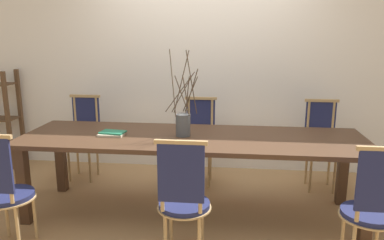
{
  "coord_description": "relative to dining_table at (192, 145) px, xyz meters",
  "views": [
    {
      "loc": [
        0.37,
        -3.23,
        1.64
      ],
      "look_at": [
        0.0,
        0.0,
        0.9
      ],
      "focal_mm": 35.0,
      "sensor_mm": 36.0,
      "label": 1
    }
  ],
  "objects": [
    {
      "name": "chair_far_left",
      "position": [
        -0.0,
        0.77,
        -0.16
      ],
      "size": [
        0.4,
        0.4,
        0.96
      ],
      "rotation": [
        0.0,
        0.0,
        3.14
      ],
      "color": "#1E234C",
      "rests_on": "ground_plane"
    },
    {
      "name": "dining_table",
      "position": [
        0.0,
        0.0,
        0.0
      ],
      "size": [
        3.09,
        0.93,
        0.75
      ],
      "color": "#422B1C",
      "rests_on": "ground_plane"
    },
    {
      "name": "chair_near_left",
      "position": [
        0.02,
        -0.77,
        -0.16
      ],
      "size": [
        0.4,
        0.4,
        0.96
      ],
      "color": "#1E234C",
      "rests_on": "ground_plane"
    },
    {
      "name": "vase_centerpiece",
      "position": [
        -0.08,
        0.01,
        0.21
      ],
      "size": [
        0.32,
        0.31,
        0.77
      ],
      "color": "#4C5156",
      "rests_on": "dining_table"
    },
    {
      "name": "wall_rear",
      "position": [
        0.0,
        1.29,
        0.94
      ],
      "size": [
        12.0,
        0.06,
        3.2
      ],
      "color": "white",
      "rests_on": "ground_plane"
    },
    {
      "name": "chair_far_center",
      "position": [
        1.31,
        0.77,
        -0.16
      ],
      "size": [
        0.4,
        0.4,
        0.96
      ],
      "rotation": [
        0.0,
        0.0,
        3.14
      ],
      "color": "#1E234C",
      "rests_on": "ground_plane"
    },
    {
      "name": "chair_near_center",
      "position": [
        1.32,
        -0.77,
        -0.16
      ],
      "size": [
        0.4,
        0.4,
        0.96
      ],
      "color": "#1E234C",
      "rests_on": "ground_plane"
    },
    {
      "name": "chair_far_leftend",
      "position": [
        -1.35,
        0.77,
        -0.16
      ],
      "size": [
        0.4,
        0.4,
        0.96
      ],
      "rotation": [
        0.0,
        0.0,
        3.14
      ],
      "color": "#1E234C",
      "rests_on": "ground_plane"
    },
    {
      "name": "ground_plane",
      "position": [
        0.0,
        0.0,
        -0.66
      ],
      "size": [
        16.0,
        16.0,
        0.0
      ],
      "primitive_type": "plane",
      "color": "#A87F51"
    },
    {
      "name": "book_stack",
      "position": [
        -0.73,
        -0.05,
        0.1
      ],
      "size": [
        0.24,
        0.18,
        0.03
      ],
      "color": "beige",
      "rests_on": "dining_table"
    },
    {
      "name": "chair_near_leftend",
      "position": [
        -1.35,
        -0.77,
        -0.16
      ],
      "size": [
        0.4,
        0.4,
        0.96
      ],
      "color": "#1E234C",
      "rests_on": "ground_plane"
    }
  ]
}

